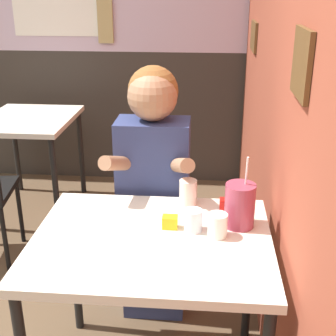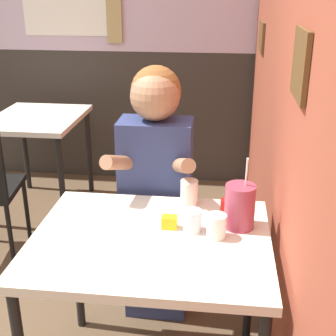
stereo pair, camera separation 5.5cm
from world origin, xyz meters
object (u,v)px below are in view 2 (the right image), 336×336
person_seated (156,188)px  cocktail_pitcher (240,206)px  main_table (151,254)px  background_table (38,129)px

person_seated → cocktail_pitcher: person_seated is taller
main_table → person_seated: 0.51m
main_table → cocktail_pitcher: size_ratio=3.06×
background_table → cocktail_pitcher: size_ratio=2.53×
background_table → cocktail_pitcher: 2.04m
person_seated → cocktail_pitcher: 0.55m
background_table → main_table: bearing=-56.0°
person_seated → cocktail_pitcher: (0.38, -0.38, 0.11)m
main_table → background_table: (-1.08, 1.59, -0.02)m
main_table → cocktail_pitcher: (0.33, 0.12, 0.16)m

